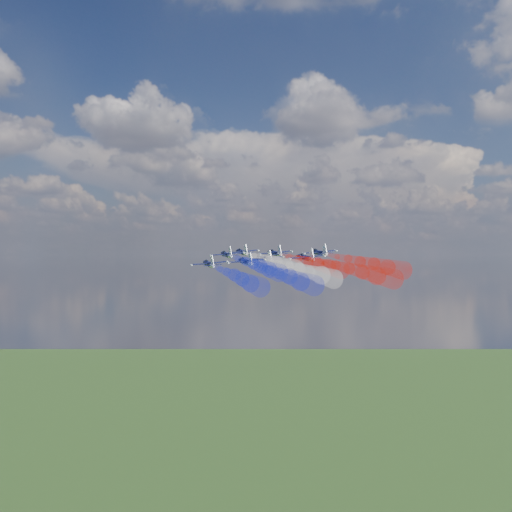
% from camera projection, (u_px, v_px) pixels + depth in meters
% --- Properties ---
extents(jet_lead, '(17.00, 17.83, 5.75)m').
position_uv_depth(jet_lead, '(242.00, 252.00, 189.89)').
color(jet_lead, black).
extents(trail_lead, '(28.27, 36.08, 8.57)m').
position_uv_depth(trail_lead, '(269.00, 260.00, 164.67)').
color(trail_lead, white).
extents(jet_inner_left, '(17.00, 17.83, 5.75)m').
position_uv_depth(jet_inner_left, '(226.00, 255.00, 178.21)').
color(jet_inner_left, black).
extents(trail_inner_left, '(28.27, 36.08, 8.57)m').
position_uv_depth(trail_inner_left, '(253.00, 264.00, 152.99)').
color(trail_inner_left, '#1722CB').
extents(jet_inner_right, '(17.00, 17.83, 5.75)m').
position_uv_depth(jet_inner_right, '(275.00, 253.00, 183.06)').
color(jet_inner_right, black).
extents(trail_inner_right, '(28.27, 36.08, 8.57)m').
position_uv_depth(trail_inner_right, '(308.00, 262.00, 157.85)').
color(trail_inner_right, red).
extents(jet_outer_left, '(17.00, 17.83, 5.75)m').
position_uv_depth(jet_outer_left, '(209.00, 264.00, 165.90)').
color(jet_outer_left, black).
extents(trail_outer_left, '(28.27, 36.08, 8.57)m').
position_uv_depth(trail_outer_left, '(234.00, 275.00, 140.69)').
color(trail_outer_left, '#1722CB').
extents(jet_center_third, '(17.00, 17.83, 5.75)m').
position_uv_depth(jet_center_third, '(265.00, 259.00, 171.52)').
color(jet_center_third, black).
extents(trail_center_third, '(28.27, 36.08, 8.57)m').
position_uv_depth(trail_center_third, '(299.00, 269.00, 146.31)').
color(trail_center_third, white).
extents(jet_outer_right, '(17.00, 17.83, 5.75)m').
position_uv_depth(jet_outer_right, '(319.00, 253.00, 175.85)').
color(jet_outer_right, black).
extents(trail_outer_right, '(28.27, 36.08, 8.57)m').
position_uv_depth(trail_outer_right, '(361.00, 261.00, 150.63)').
color(trail_outer_right, red).
extents(jet_rear_left, '(17.00, 17.83, 5.75)m').
position_uv_depth(jet_rear_left, '(246.00, 262.00, 159.80)').
color(jet_rear_left, black).
extents(trail_rear_left, '(28.27, 36.08, 8.57)m').
position_uv_depth(trail_rear_left, '(279.00, 273.00, 134.59)').
color(trail_rear_left, '#1722CB').
extents(jet_rear_right, '(17.00, 17.83, 5.75)m').
position_uv_depth(jet_rear_right, '(305.00, 258.00, 163.76)').
color(jet_rear_right, black).
extents(trail_rear_right, '(28.27, 36.08, 8.57)m').
position_uv_depth(trail_rear_right, '(349.00, 268.00, 138.55)').
color(trail_rear_right, red).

